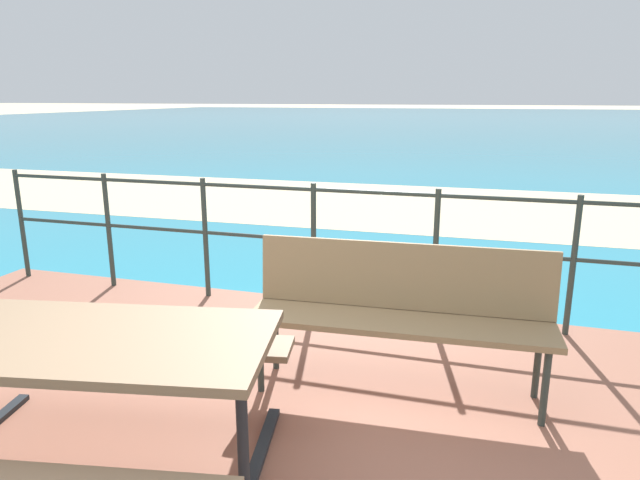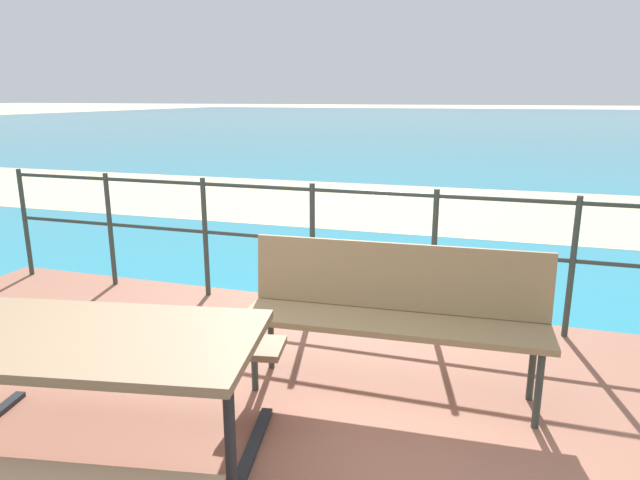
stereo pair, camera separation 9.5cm
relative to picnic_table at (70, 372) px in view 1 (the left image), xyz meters
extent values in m
cube|color=teal|center=(0.33, 40.06, -0.64)|extent=(90.00, 90.00, 0.01)
cube|color=beige|center=(0.33, 7.54, -0.64)|extent=(54.05, 4.83, 0.01)
cube|color=#7A6047|center=(0.00, 0.00, 0.15)|extent=(1.83, 1.04, 0.04)
cube|color=#7A6047|center=(-0.11, 0.57, -0.13)|extent=(1.75, 0.57, 0.04)
cylinder|color=#1E2328|center=(0.73, 0.14, -0.22)|extent=(0.06, 0.06, 0.74)
cube|color=#8C704C|center=(1.22, 1.24, -0.13)|extent=(1.77, 0.50, 0.04)
cube|color=#8C704C|center=(1.21, 1.42, 0.10)|extent=(1.76, 0.16, 0.41)
cylinder|color=#2D3833|center=(0.43, 1.05, -0.36)|extent=(0.04, 0.04, 0.46)
cylinder|color=#2D3833|center=(0.42, 1.35, -0.36)|extent=(0.04, 0.04, 0.46)
cylinder|color=#2D3833|center=(2.03, 1.14, -0.36)|extent=(0.04, 0.04, 0.46)
cylinder|color=#2D3833|center=(2.01, 1.44, -0.36)|extent=(0.04, 0.04, 0.46)
cylinder|color=#2D3833|center=(-2.62, 2.47, -0.06)|extent=(0.04, 0.04, 1.05)
cylinder|color=#2D3833|center=(-1.64, 2.47, -0.06)|extent=(0.04, 0.04, 1.05)
cylinder|color=#2D3833|center=(-0.65, 2.47, -0.06)|extent=(0.04, 0.04, 1.05)
cylinder|color=#2D3833|center=(0.33, 2.47, -0.06)|extent=(0.04, 0.04, 1.05)
cylinder|color=#2D3833|center=(1.31, 2.47, -0.06)|extent=(0.04, 0.04, 1.05)
cylinder|color=#2D3833|center=(2.30, 2.47, -0.06)|extent=(0.04, 0.04, 1.05)
cylinder|color=#2D3833|center=(0.33, 2.47, 0.41)|extent=(5.90, 0.03, 0.03)
cylinder|color=#2D3833|center=(0.33, 2.47, -0.01)|extent=(5.90, 0.03, 0.03)
camera|label=1|loc=(1.64, -1.79, 1.14)|focal=31.58mm
camera|label=2|loc=(1.73, -1.76, 1.14)|focal=31.58mm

